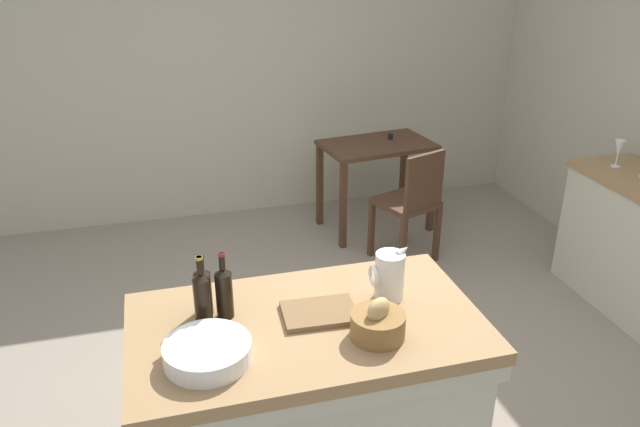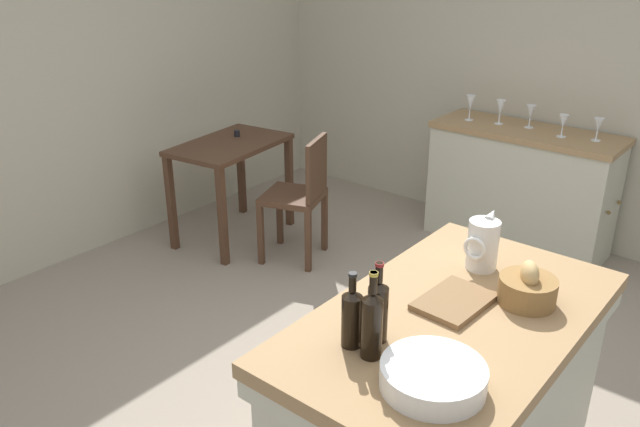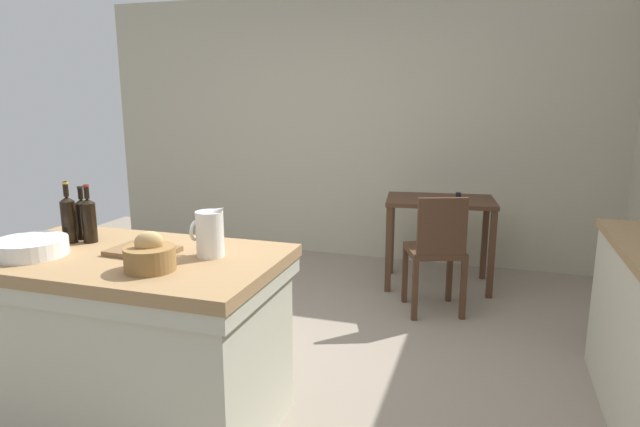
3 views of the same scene
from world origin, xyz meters
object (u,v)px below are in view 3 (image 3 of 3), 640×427
object	(u,v)px
island_table	(134,333)
wash_bowl	(31,247)
cutting_board	(143,251)
pitcher	(210,233)
wooden_chair	(437,249)
writing_desk	(440,213)
wine_bottle_amber	(83,218)
wine_bottle_dark	(89,219)
bread_basket	(150,256)
wine_bottle_green	(69,218)

from	to	relation	value
island_table	wash_bowl	bearing A→B (deg)	-159.86
island_table	cutting_board	distance (m)	0.43
island_table	wash_bowl	world-z (taller)	wash_bowl
pitcher	wooden_chair	bearing A→B (deg)	63.58
writing_desk	wooden_chair	world-z (taller)	wooden_chair
wash_bowl	wine_bottle_amber	bearing A→B (deg)	86.37
wine_bottle_dark	wine_bottle_amber	bearing A→B (deg)	149.19
wash_bowl	wine_bottle_amber	size ratio (longest dim) A/B	1.19
wine_bottle_amber	bread_basket	bearing A→B (deg)	-28.44
pitcher	wine_bottle_dark	xyz separation A→B (m)	(-0.71, 0.04, 0.01)
wooden_chair	cutting_board	bearing A→B (deg)	-123.47
wooden_chair	wash_bowl	distance (m)	2.69
bread_basket	cutting_board	bearing A→B (deg)	131.87
island_table	wine_bottle_dark	size ratio (longest dim) A/B	4.88
wine_bottle_dark	wine_bottle_green	distance (m)	0.10
cutting_board	wine_bottle_green	world-z (taller)	wine_bottle_green
wooden_chair	cutting_board	world-z (taller)	wooden_chair
pitcher	cutting_board	xyz separation A→B (m)	(-0.33, -0.06, -0.10)
wooden_chair	cutting_board	xyz separation A→B (m)	(-1.22, -1.85, 0.39)
writing_desk	wine_bottle_dark	world-z (taller)	wine_bottle_dark
wooden_chair	wine_bottle_green	bearing A→B (deg)	-133.46
wine_bottle_green	wooden_chair	bearing A→B (deg)	46.54
cutting_board	wine_bottle_dark	world-z (taller)	wine_bottle_dark
writing_desk	wine_bottle_green	xyz separation A→B (m)	(-1.65, -2.45, 0.37)
wash_bowl	wine_bottle_dark	xyz separation A→B (m)	(0.10, 0.28, 0.08)
writing_desk	wooden_chair	distance (m)	0.67
island_table	writing_desk	distance (m)	2.82
pitcher	wash_bowl	size ratio (longest dim) A/B	0.77
wash_bowl	wine_bottle_dark	size ratio (longest dim) A/B	1.11
wine_bottle_green	writing_desk	bearing A→B (deg)	55.99
wine_bottle_amber	wine_bottle_green	xyz separation A→B (m)	(-0.01, -0.09, 0.01)
wooden_chair	bread_basket	xyz separation A→B (m)	(-1.04, -2.05, 0.44)
pitcher	wash_bowl	world-z (taller)	pitcher
wine_bottle_dark	writing_desk	bearing A→B (deg)	57.06
writing_desk	wine_bottle_green	size ratio (longest dim) A/B	3.03
wooden_chair	wine_bottle_amber	world-z (taller)	wine_bottle_amber
cutting_board	wash_bowl	bearing A→B (deg)	-159.09
island_table	bread_basket	world-z (taller)	bread_basket
writing_desk	wine_bottle_dark	xyz separation A→B (m)	(-1.56, -2.41, 0.37)
cutting_board	writing_desk	bearing A→B (deg)	64.84
pitcher	cutting_board	distance (m)	0.35
wine_bottle_amber	wine_bottle_dark	bearing A→B (deg)	-30.81
wash_bowl	wine_bottle_green	world-z (taller)	wine_bottle_green
pitcher	wash_bowl	bearing A→B (deg)	-163.41
wine_bottle_dark	cutting_board	bearing A→B (deg)	-14.19
island_table	wine_bottle_amber	size ratio (longest dim) A/B	5.23
pitcher	bread_basket	size ratio (longest dim) A/B	1.17
island_table	wine_bottle_amber	xyz separation A→B (m)	(-0.40, 0.18, 0.52)
wash_bowl	island_table	bearing A→B (deg)	20.14
wash_bowl	cutting_board	world-z (taller)	wash_bowl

